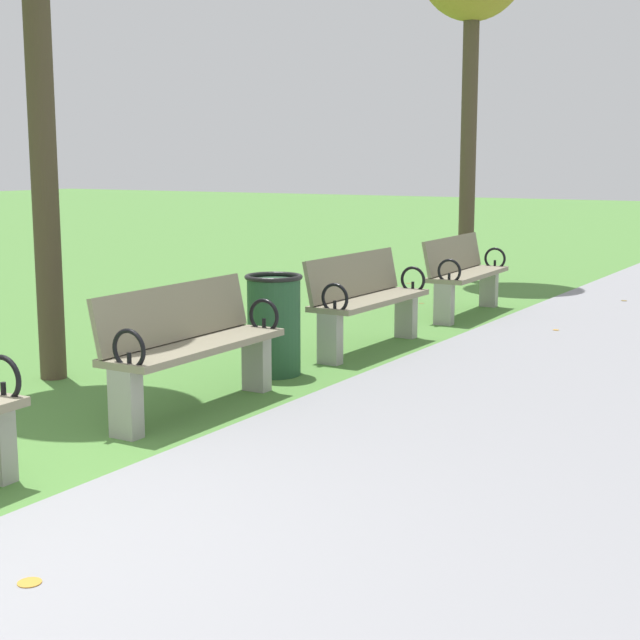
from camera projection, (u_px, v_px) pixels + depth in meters
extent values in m
torus|color=black|center=(3.00, 379.00, 5.20)|extent=(0.27, 0.04, 0.27)
cylinder|color=black|center=(4.00, 393.00, 5.22)|extent=(0.03, 0.03, 0.12)
cube|color=gray|center=(196.00, 346.00, 6.70)|extent=(0.45, 1.60, 0.05)
cube|color=gray|center=(175.00, 313.00, 6.75)|extent=(0.13, 1.60, 0.40)
cube|color=#99968E|center=(126.00, 404.00, 6.11)|extent=(0.20, 0.12, 0.45)
cube|color=#99968E|center=(256.00, 362.00, 7.36)|extent=(0.20, 0.12, 0.45)
torus|color=black|center=(129.00, 349.00, 6.00)|extent=(0.27, 0.03, 0.27)
cylinder|color=black|center=(129.00, 362.00, 6.02)|extent=(0.03, 0.03, 0.12)
torus|color=black|center=(264.00, 316.00, 7.29)|extent=(0.27, 0.03, 0.27)
cylinder|color=black|center=(264.00, 326.00, 7.30)|extent=(0.03, 0.03, 0.12)
cube|color=gray|center=(371.00, 300.00, 8.90)|extent=(0.46, 1.60, 0.05)
cube|color=gray|center=(353.00, 275.00, 8.96)|extent=(0.14, 1.60, 0.40)
cube|color=#99968E|center=(330.00, 339.00, 8.32)|extent=(0.20, 0.12, 0.45)
cube|color=#99968E|center=(406.00, 315.00, 9.56)|extent=(0.20, 0.12, 0.45)
torus|color=black|center=(335.00, 298.00, 8.21)|extent=(0.27, 0.03, 0.27)
cylinder|color=black|center=(335.00, 307.00, 8.23)|extent=(0.03, 0.03, 0.12)
torus|color=black|center=(413.00, 280.00, 9.49)|extent=(0.27, 0.03, 0.27)
cylinder|color=black|center=(413.00, 288.00, 9.50)|extent=(0.03, 0.03, 0.12)
cube|color=gray|center=(468.00, 274.00, 10.90)|extent=(0.50, 1.62, 0.05)
cube|color=gray|center=(453.00, 254.00, 10.96)|extent=(0.19, 1.60, 0.40)
cube|color=#99968E|center=(444.00, 304.00, 10.31)|extent=(0.20, 0.13, 0.45)
cube|color=#99968E|center=(489.00, 288.00, 11.59)|extent=(0.20, 0.13, 0.45)
torus|color=black|center=(449.00, 271.00, 10.20)|extent=(0.27, 0.04, 0.27)
cylinder|color=black|center=(449.00, 279.00, 10.21)|extent=(0.03, 0.03, 0.12)
torus|color=black|center=(495.00, 259.00, 11.51)|extent=(0.27, 0.04, 0.27)
cylinder|color=black|center=(495.00, 265.00, 11.53)|extent=(0.03, 0.03, 0.12)
cylinder|color=#4C3D2D|center=(43.00, 144.00, 7.51)|extent=(0.21, 0.21, 3.79)
cylinder|color=#4C3D2D|center=(468.00, 142.00, 13.82)|extent=(0.23, 0.23, 4.04)
cylinder|color=#234C2D|center=(274.00, 327.00, 7.89)|extent=(0.44, 0.44, 0.80)
torus|color=black|center=(274.00, 277.00, 7.82)|extent=(0.48, 0.48, 0.04)
cylinder|color=#BC842D|center=(30.00, 582.00, 3.99)|extent=(0.13, 0.13, 0.00)
cylinder|color=#BC842D|center=(556.00, 330.00, 9.89)|extent=(0.09, 0.09, 0.00)
cylinder|color=brown|center=(624.00, 301.00, 11.95)|extent=(0.10, 0.10, 0.00)
cylinder|color=brown|center=(409.00, 283.00, 13.78)|extent=(0.11, 0.11, 0.00)
cylinder|color=brown|center=(422.00, 303.00, 11.87)|extent=(0.09, 0.09, 0.00)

